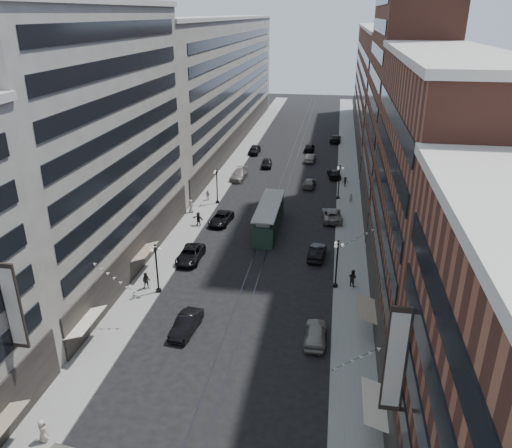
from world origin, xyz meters
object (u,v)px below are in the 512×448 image
Objects in this scene: car_8 at (239,175)px; pedestrian_6 at (208,195)px; car_2 at (190,254)px; pedestrian_9 at (345,182)px; pedestrian_4 at (369,409)px; car_13 at (267,163)px; pedestrian_5 at (198,219)px; pedestrian_1 at (43,431)px; car_9 at (254,150)px; car_12 at (334,174)px; streetcar at (269,218)px; car_10 at (317,252)px; lamppost_sw_far at (157,267)px; car_4 at (315,333)px; pedestrian_7 at (353,278)px; car_14 at (311,158)px; lamppost_sw_mid at (217,185)px; car_extra_1 at (310,147)px; car_7 at (221,218)px; car_5 at (186,324)px; pedestrian_8 at (351,198)px; pedestrian_extra_0 at (191,206)px; car_extra_0 at (309,183)px; lamppost_se_mid at (339,181)px; car_extra_2 at (335,138)px; lamppost_se_far at (337,262)px; car_11 at (332,215)px.

pedestrian_6 is at bearing -100.42° from car_8.
pedestrian_9 is at bearing 59.16° from car_2.
car_8 is (-20.20, 54.23, -0.07)m from pedestrian_4.
pedestrian_5 is at bearing -104.85° from car_13.
pedestrian_1 reaches higher than car_9.
pedestrian_5 is (-18.18, -25.38, 0.35)m from car_12.
car_10 is (6.91, -7.67, -0.85)m from streetcar.
pedestrian_4 is at bearing -34.66° from lamppost_sw_far.
pedestrian_7 is at bearing -108.64° from car_4.
pedestrian_1 is at bearing 84.33° from car_14.
lamppost_sw_mid reaches higher than pedestrian_5.
car_4 is 67.41m from car_extra_1.
pedestrian_7 is at bearing -34.27° from car_7.
pedestrian_8 is (15.46, 36.45, 0.18)m from car_5.
lamppost_sw_far is 22.80m from pedestrian_extra_0.
car_extra_0 is (-3.20, 43.29, -0.11)m from car_4.
pedestrian_6 is (-6.67, 34.35, 0.17)m from car_5.
lamppost_se_mid reaches higher than car_extra_1.
car_14 is (11.60, 45.26, 0.02)m from car_2.
pedestrian_4 is at bearing 116.13° from car_4.
car_2 is 19.26m from pedestrian_7.
car_8 is 1.00× the size of car_extra_2.
pedestrian_4 is at bearing 106.97° from car_10.
lamppost_se_far is 3.13× the size of pedestrian_1.
car_2 is at bearing 80.65° from car_14.
pedestrian_8 is at bearing -116.73° from car_11.
lamppost_sw_mid is 2.89× the size of pedestrian_5.
streetcar is 13.39m from car_2.
car_5 is 2.54× the size of pedestrian_7.
lamppost_sw_mid reaches higher than car_7.
lamppost_sw_mid is 1.07× the size of car_12.
pedestrian_5 is (-1.38, -39.32, 0.22)m from car_9.
lamppost_se_mid reaches higher than pedestrian_4.
pedestrian_8 is at bearing -95.88° from car_4.
pedestrian_5 is 24.06m from car_extra_0.
pedestrian_7 is 0.99× the size of pedestrian_extra_0.
car_13 is (-12.03, 53.83, -0.02)m from car_4.
pedestrian_4 reaches higher than car_14.
car_extra_1 is at bearing 21.49° from car_9.
car_extra_0 is (-4.05, -5.91, -0.04)m from car_12.
lamppost_sw_far is at bearing 80.22° from car_extra_1.
car_14 is 16.29m from pedestrian_9.
pedestrian_4 is 0.92× the size of pedestrian_9.
lamppost_se_mid is at bearing -153.64° from pedestrian_6.
car_extra_1 is (12.65, 43.43, -0.27)m from pedestrian_5.
lamppost_se_mid is 37.91m from car_4.
car_11 is at bearing -91.48° from pedestrian_1.
car_5 is at bearing -109.46° from lamppost_se_mid.
streetcar is 7.82× the size of pedestrian_8.
lamppost_se_mid is 29.77m from car_2.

